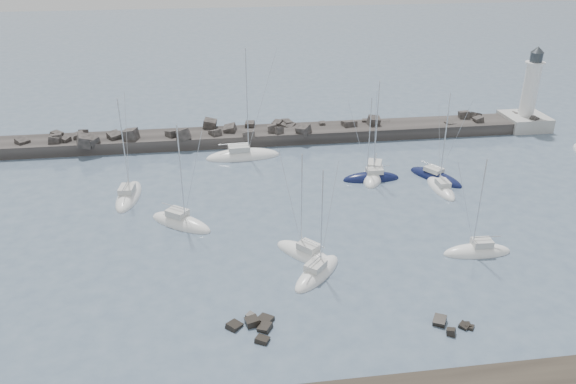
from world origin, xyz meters
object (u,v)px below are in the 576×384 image
object	(u,v)px
sailboat_3	(129,197)
sailboat_4	(243,156)
sailboat_5	(306,255)
lighthouse	(526,110)
sailboat_8	(435,178)
sailboat_9	(477,252)
sailboat_13	(181,223)
sailboat_6	(374,174)
sailboat_7	(317,274)
sailboat_10	(441,189)
sailboat_14	(371,178)

from	to	relation	value
sailboat_3	sailboat_4	world-z (taller)	sailboat_4
sailboat_3	sailboat_5	world-z (taller)	sailboat_3
lighthouse	sailboat_3	xyz separation A→B (m)	(-64.39, -18.64, -2.94)
sailboat_3	sailboat_5	size ratio (longest dim) A/B	1.13
sailboat_8	sailboat_9	world-z (taller)	sailboat_8
sailboat_13	lighthouse	bearing A→B (deg)	24.94
sailboat_3	sailboat_6	xyz separation A→B (m)	(33.17, 2.58, 0.00)
sailboat_5	sailboat_7	size ratio (longest dim) A/B	1.02
sailboat_7	sailboat_8	world-z (taller)	sailboat_8
sailboat_4	sailboat_3	bearing A→B (deg)	-142.65
sailboat_3	sailboat_5	bearing A→B (deg)	-40.10
sailboat_8	sailboat_10	size ratio (longest dim) A/B	1.13
lighthouse	sailboat_10	xyz separation A→B (m)	(-23.71, -21.95, -2.96)
lighthouse	sailboat_10	world-z (taller)	lighthouse
sailboat_7	sailboat_13	distance (m)	18.69
sailboat_13	sailboat_8	bearing A→B (deg)	13.72
lighthouse	sailboat_5	size ratio (longest dim) A/B	1.17
sailboat_9	sailboat_8	bearing A→B (deg)	81.42
lighthouse	sailboat_7	bearing A→B (deg)	-138.03
sailboat_3	sailboat_4	distance (m)	19.44
sailboat_7	sailboat_14	world-z (taller)	sailboat_14
sailboat_5	sailboat_9	xyz separation A→B (m)	(18.25, -2.07, 0.00)
sailboat_8	sailboat_14	bearing A→B (deg)	174.22
sailboat_9	sailboat_13	world-z (taller)	sailboat_13
sailboat_7	sailboat_10	world-z (taller)	sailboat_7
sailboat_5	sailboat_9	world-z (taller)	sailboat_5
sailboat_9	sailboat_10	size ratio (longest dim) A/B	1.02
sailboat_6	sailboat_8	size ratio (longest dim) A/B	1.12
sailboat_13	sailboat_9	bearing A→B (deg)	-19.10
sailboat_8	sailboat_14	xyz separation A→B (m)	(-8.90, 0.90, 0.01)
sailboat_5	sailboat_6	size ratio (longest dim) A/B	0.84
sailboat_10	sailboat_8	bearing A→B (deg)	79.60
sailboat_5	sailboat_3	bearing A→B (deg)	139.90
sailboat_10	sailboat_3	bearing A→B (deg)	175.35
sailboat_4	sailboat_7	xyz separation A→B (m)	(5.26, -32.44, -0.01)
sailboat_9	sailboat_10	distance (m)	15.91
sailboat_4	sailboat_14	xyz separation A→B (m)	(16.99, -10.59, -0.01)
sailboat_8	sailboat_13	bearing A→B (deg)	-166.28
sailboat_6	sailboat_10	size ratio (longest dim) A/B	1.26
sailboat_10	sailboat_13	bearing A→B (deg)	-171.91
sailboat_6	sailboat_13	bearing A→B (deg)	-157.89
sailboat_3	sailboat_13	bearing A→B (deg)	-49.84
sailboat_7	sailboat_14	bearing A→B (deg)	61.77
lighthouse	sailboat_10	bearing A→B (deg)	-137.21
sailboat_4	sailboat_14	distance (m)	20.02
sailboat_3	sailboat_10	size ratio (longest dim) A/B	1.20
sailboat_7	sailboat_9	bearing A→B (deg)	5.15
sailboat_10	sailboat_6	bearing A→B (deg)	141.93
sailboat_7	sailboat_10	size ratio (longest dim) A/B	1.04
lighthouse	sailboat_3	bearing A→B (deg)	-163.86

